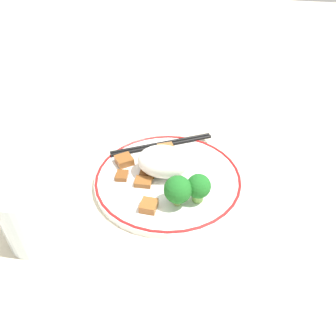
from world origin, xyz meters
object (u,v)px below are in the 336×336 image
at_px(plate, 168,179).
at_px(broccoli_back_center, 199,187).
at_px(drinking_glass, 29,216).
at_px(broccoli_back_left, 178,190).
at_px(chopsticks, 162,144).

height_order(plate, broccoli_back_center, broccoli_back_center).
relative_size(plate, drinking_glass, 2.65).
bearing_deg(drinking_glass, broccoli_back_left, -152.03).
bearing_deg(plate, chopsticks, -71.00).
distance_m(broccoli_back_left, chopsticks, 0.17).
height_order(plate, drinking_glass, drinking_glass).
relative_size(plate, chopsticks, 1.39).
xyz_separation_m(plate, broccoli_back_left, (-0.03, 0.06, 0.04)).
bearing_deg(plate, broccoli_back_center, 141.58).
distance_m(plate, broccoli_back_center, 0.08).
bearing_deg(broccoli_back_left, plate, -65.32).
bearing_deg(chopsticks, plate, 109.00).
xyz_separation_m(broccoli_back_left, broccoli_back_center, (-0.03, -0.02, -0.00)).
bearing_deg(broccoli_back_center, drinking_glass, 27.81).
relative_size(chopsticks, drinking_glass, 1.91).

